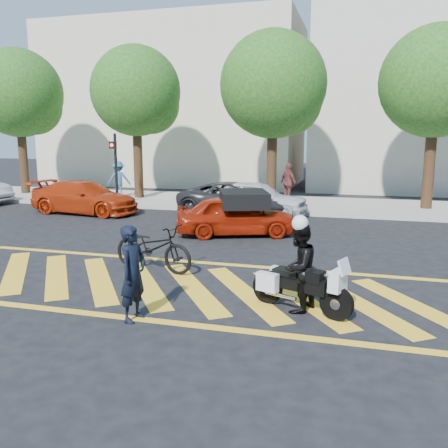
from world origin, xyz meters
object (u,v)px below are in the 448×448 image
(parked_left, at_px, (85,197))
(parked_mid_left, at_px, (236,198))
(red_convertible, at_px, (235,215))
(parked_mid_right, at_px, (256,198))
(bicycle, at_px, (153,247))
(officer_moto, at_px, (299,267))
(police_motorcycle, at_px, (299,285))
(officer_bike, at_px, (133,274))

(parked_left, relative_size, parked_mid_left, 0.98)
(parked_left, height_order, parked_mid_left, parked_left)
(red_convertible, height_order, parked_mid_right, parked_mid_right)
(parked_left, xyz_separation_m, parked_mid_left, (5.98, 1.40, -0.01))
(bicycle, distance_m, parked_mid_left, 8.26)
(red_convertible, distance_m, parked_left, 7.35)
(bicycle, height_order, officer_moto, officer_moto)
(bicycle, relative_size, parked_mid_right, 0.52)
(parked_left, distance_m, parked_mid_right, 6.90)
(red_convertible, bearing_deg, officer_moto, -175.61)
(police_motorcycle, bearing_deg, parked_mid_right, 128.58)
(officer_moto, distance_m, parked_mid_right, 10.27)
(officer_bike, distance_m, parked_left, 11.99)
(police_motorcycle, height_order, parked_mid_left, parked_mid_left)
(bicycle, distance_m, police_motorcycle, 3.97)
(officer_bike, bearing_deg, parked_mid_right, 8.84)
(bicycle, xyz_separation_m, parked_left, (-6.06, 6.86, 0.10))
(officer_bike, relative_size, police_motorcycle, 0.87)
(red_convertible, relative_size, parked_mid_right, 0.92)
(officer_moto, xyz_separation_m, red_convertible, (-2.72, 6.08, -0.17))
(parked_mid_right, bearing_deg, bicycle, 178.81)
(police_motorcycle, distance_m, parked_left, 12.89)
(bicycle, xyz_separation_m, parked_mid_left, (-0.08, 8.26, 0.09))
(officer_bike, relative_size, officer_moto, 1.02)
(officer_bike, distance_m, parked_mid_right, 11.06)
(red_convertible, bearing_deg, parked_left, 50.65)
(officer_moto, relative_size, parked_mid_left, 0.35)
(red_convertible, bearing_deg, parked_mid_right, -17.53)
(parked_mid_left, bearing_deg, bicycle, -174.65)
(officer_bike, relative_size, parked_left, 0.37)
(red_convertible, distance_m, parked_mid_right, 3.79)
(bicycle, distance_m, officer_moto, 3.97)
(bicycle, height_order, red_convertible, red_convertible)
(officer_moto, bearing_deg, parked_mid_right, -141.52)
(officer_moto, relative_size, red_convertible, 0.43)
(officer_bike, bearing_deg, parked_left, 43.40)
(officer_bike, relative_size, bicycle, 0.78)
(parked_mid_right, bearing_deg, officer_moto, -159.98)
(police_motorcycle, height_order, parked_left, parked_left)
(officer_bike, bearing_deg, bicycle, 25.63)
(police_motorcycle, xyz_separation_m, parked_mid_left, (-3.68, 9.93, 0.16))
(officer_bike, height_order, parked_mid_right, officer_bike)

